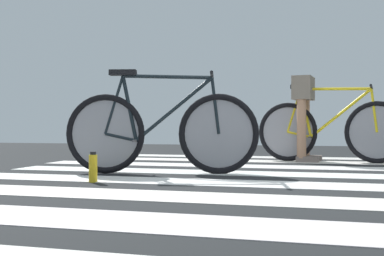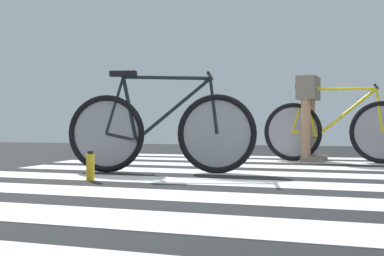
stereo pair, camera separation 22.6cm
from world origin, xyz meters
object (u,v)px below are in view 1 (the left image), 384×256
Objects in this scene: bicycle_1_of_2 at (161,131)px; water_bottle at (93,168)px; bicycle_2_of_2 at (330,130)px; cyclist_2_of_2 at (304,107)px.

bicycle_1_of_2 is 0.85m from water_bottle.
bicycle_1_of_2 is 2.36m from bicycle_2_of_2.
bicycle_2_of_2 is (1.50, 1.82, 0.00)m from bicycle_1_of_2.
bicycle_2_of_2 is 1.69× the size of cyclist_2_of_2.
bicycle_2_of_2 reaches higher than water_bottle.
water_bottle is (-1.49, -2.61, -0.55)m from cyclist_2_of_2.
bicycle_2_of_2 is at bearing 55.05° from water_bottle.
cyclist_2_of_2 is 3.05m from water_bottle.
cyclist_2_of_2 reaches higher than bicycle_1_of_2.
water_bottle is at bearing -123.15° from bicycle_1_of_2.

